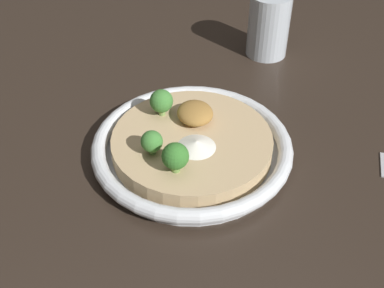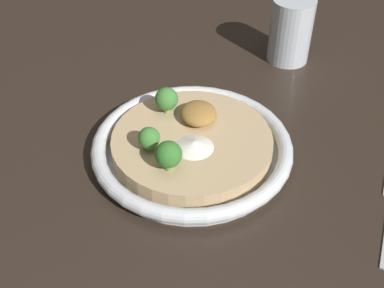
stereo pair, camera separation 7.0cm
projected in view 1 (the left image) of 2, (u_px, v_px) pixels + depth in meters
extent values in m
plane|color=#2D231C|center=(192.00, 155.00, 0.71)|extent=(6.00, 6.00, 0.00)
cylinder|color=silver|center=(192.00, 153.00, 0.71)|extent=(0.27, 0.27, 0.01)
torus|color=silver|center=(192.00, 145.00, 0.70)|extent=(0.29, 0.29, 0.02)
cylinder|color=tan|center=(192.00, 144.00, 0.70)|extent=(0.23, 0.23, 0.03)
cone|color=white|center=(195.00, 144.00, 0.67)|extent=(0.06, 0.06, 0.01)
ellipsoid|color=#A37538|center=(195.00, 113.00, 0.71)|extent=(0.06, 0.05, 0.02)
cylinder|color=#759E4C|center=(176.00, 165.00, 0.63)|extent=(0.01, 0.01, 0.02)
sphere|color=#387A2D|center=(175.00, 156.00, 0.62)|extent=(0.04, 0.04, 0.04)
cylinder|color=#84A856|center=(162.00, 110.00, 0.73)|extent=(0.01, 0.01, 0.02)
sphere|color=#428438|center=(161.00, 101.00, 0.72)|extent=(0.04, 0.04, 0.04)
cylinder|color=#668E47|center=(152.00, 149.00, 0.66)|extent=(0.01, 0.01, 0.02)
sphere|color=#428438|center=(152.00, 141.00, 0.65)|extent=(0.03, 0.03, 0.03)
cylinder|color=silver|center=(269.00, 25.00, 0.90)|extent=(0.08, 0.08, 0.12)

